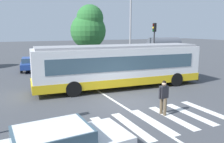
% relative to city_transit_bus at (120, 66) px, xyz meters
% --- Properties ---
extents(ground_plane, '(160.00, 160.00, 0.00)m').
position_rel_city_transit_bus_xyz_m(ground_plane, '(-1.33, -3.52, -1.59)').
color(ground_plane, '#424449').
extents(city_transit_bus, '(12.39, 3.54, 3.06)m').
position_rel_city_transit_bus_xyz_m(city_transit_bus, '(0.00, 0.00, 0.00)').
color(city_transit_bus, black).
rests_on(city_transit_bus, ground_plane).
extents(pedestrian_crossing_street, '(0.58, 0.43, 1.72)m').
position_rel_city_transit_bus_xyz_m(pedestrian_crossing_street, '(-0.59, -5.76, -0.62)').
color(pedestrian_crossing_street, brown).
rests_on(pedestrian_crossing_street, ground_plane).
extents(parked_car_blue, '(2.32, 4.68, 1.35)m').
position_rel_city_transit_bus_xyz_m(parked_car_blue, '(-5.03, 10.27, -0.82)').
color(parked_car_blue, black).
rests_on(parked_car_blue, ground_plane).
extents(parked_car_red, '(2.30, 4.67, 1.35)m').
position_rel_city_transit_bus_xyz_m(parked_car_red, '(-2.47, 10.61, -0.82)').
color(parked_car_red, black).
rests_on(parked_car_red, ground_plane).
extents(parked_car_charcoal, '(2.00, 4.56, 1.35)m').
position_rel_city_transit_bus_xyz_m(parked_car_charcoal, '(0.21, 10.38, -0.82)').
color(parked_car_charcoal, black).
rests_on(parked_car_charcoal, ground_plane).
extents(traffic_light_far_corner, '(0.33, 0.32, 4.85)m').
position_rel_city_transit_bus_xyz_m(traffic_light_far_corner, '(7.04, 5.63, 1.66)').
color(traffic_light_far_corner, '#28282B').
rests_on(traffic_light_far_corner, ground_plane).
extents(bus_stop_shelter, '(4.23, 1.54, 3.25)m').
position_rel_city_transit_bus_xyz_m(bus_stop_shelter, '(10.42, 8.17, 0.83)').
color(bus_stop_shelter, '#28282B').
rests_on(bus_stop_shelter, ground_plane).
extents(twin_arm_street_lamp, '(4.71, 0.32, 8.42)m').
position_rel_city_transit_bus_xyz_m(twin_arm_street_lamp, '(5.30, 7.63, 3.65)').
color(twin_arm_street_lamp, '#939399').
rests_on(twin_arm_street_lamp, ground_plane).
extents(background_tree_right, '(5.05, 5.05, 7.67)m').
position_rel_city_transit_bus_xyz_m(background_tree_right, '(3.79, 16.78, 2.94)').
color(background_tree_right, brown).
rests_on(background_tree_right, ground_plane).
extents(crosswalk_painted_stripes, '(7.17, 3.23, 0.01)m').
position_rel_city_transit_bus_xyz_m(crosswalk_painted_stripes, '(-1.57, -6.27, -1.58)').
color(crosswalk_painted_stripes, silver).
rests_on(crosswalk_painted_stripes, ground_plane).
extents(lane_center_line, '(0.16, 24.00, 0.01)m').
position_rel_city_transit_bus_xyz_m(lane_center_line, '(-1.79, -1.52, -1.59)').
color(lane_center_line, silver).
rests_on(lane_center_line, ground_plane).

